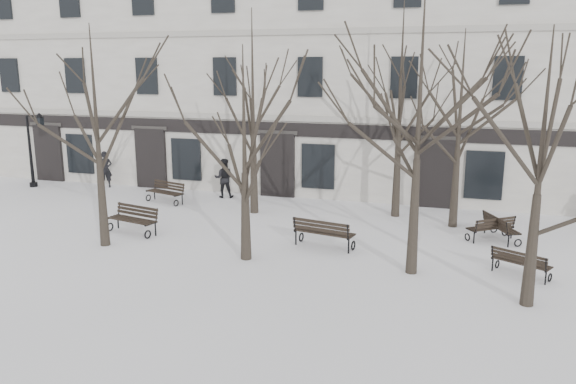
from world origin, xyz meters
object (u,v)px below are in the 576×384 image
at_px(tree_2, 420,100).
at_px(bench_3, 166,191).
at_px(tree_1, 244,129).
at_px(bench_4, 491,227).
at_px(bench_1, 323,232).
at_px(lamp_post, 34,145).
at_px(bench_2, 521,262).
at_px(bench_0, 133,218).
at_px(bench_5, 500,227).
at_px(tree_0, 95,111).
at_px(tree_3, 543,137).

distance_m(tree_2, bench_3, 13.16).
xyz_separation_m(tree_1, bench_4, (7.36, 4.28, -3.59)).
distance_m(bench_1, lamp_post, 16.68).
relative_size(bench_2, lamp_post, 0.45).
relative_size(bench_0, lamp_post, 0.56).
bearing_deg(bench_3, bench_5, 11.55).
relative_size(tree_0, bench_1, 3.42).
bearing_deg(bench_0, bench_2, 10.69).
bearing_deg(tree_3, tree_2, 154.20).
relative_size(bench_0, bench_3, 1.06).
xyz_separation_m(bench_4, lamp_post, (-21.10, 2.60, 1.66)).
xyz_separation_m(tree_0, bench_3, (-1.03, 5.96, -3.98)).
relative_size(bench_3, lamp_post, 0.53).
bearing_deg(bench_1, tree_1, 51.71).
bearing_deg(tree_3, bench_3, 153.49).
bearing_deg(bench_4, tree_1, -8.05).
height_order(bench_1, bench_2, bench_1).
bearing_deg(tree_0, tree_2, 2.26).
bearing_deg(tree_3, bench_4, 96.68).
bearing_deg(bench_4, bench_3, -44.95).
bearing_deg(bench_1, bench_4, -143.18).
xyz_separation_m(tree_0, lamp_post, (-8.73, 6.98, -2.36)).
distance_m(tree_2, bench_5, 6.63).
bearing_deg(bench_2, bench_4, -51.34).
height_order(tree_1, bench_2, tree_1).
bearing_deg(bench_3, tree_2, -9.08).
xyz_separation_m(bench_3, bench_4, (13.40, -1.58, -0.04)).
height_order(tree_3, bench_3, tree_3).
distance_m(bench_4, lamp_post, 21.33).
distance_m(bench_0, bench_2, 12.88).
height_order(tree_1, bench_1, tree_1).
height_order(tree_3, lamp_post, tree_3).
bearing_deg(bench_3, tree_3, -8.89).
height_order(tree_1, bench_5, tree_1).
bearing_deg(tree_0, bench_2, 4.25).
distance_m(bench_1, bench_2, 6.02).
bearing_deg(bench_5, bench_3, 59.01).
distance_m(tree_1, tree_3, 8.08).
height_order(bench_3, lamp_post, lamp_post).
height_order(tree_3, bench_0, tree_3).
xyz_separation_m(tree_3, bench_5, (-0.36, 5.55, -3.77)).
xyz_separation_m(bench_2, bench_3, (-14.04, 4.99, 0.06)).
xyz_separation_m(bench_0, lamp_post, (-8.87, 5.46, 1.58)).
relative_size(bench_1, bench_2, 1.26).
relative_size(bench_1, bench_3, 1.09).
distance_m(tree_0, bench_5, 14.02).
distance_m(tree_1, bench_5, 9.51).
bearing_deg(tree_1, lamp_post, 153.43).
relative_size(tree_1, bench_2, 3.90).
relative_size(tree_1, bench_5, 3.60).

